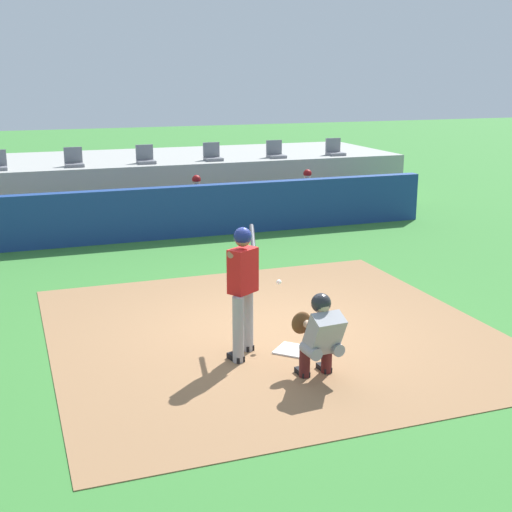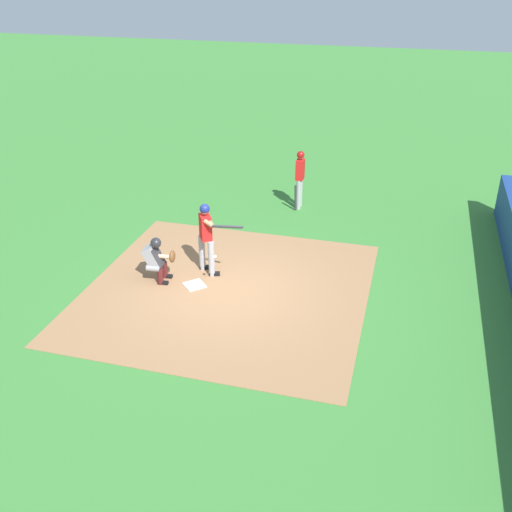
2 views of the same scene
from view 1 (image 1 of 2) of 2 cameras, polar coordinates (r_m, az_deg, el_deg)
name	(u,v)px [view 1 (image 1 of 2)]	position (r m, az deg, el deg)	size (l,w,h in m)	color
ground_plane	(272,332)	(10.47, 1.31, -6.23)	(80.00, 80.00, 0.00)	#387A33
dirt_infield	(272,332)	(10.47, 1.31, -6.20)	(6.40, 6.40, 0.01)	#936B47
home_plate	(293,350)	(9.77, 3.01, -7.67)	(0.44, 0.44, 0.02)	white
batter_at_plate	(243,283)	(9.28, -1.05, -2.24)	(0.77, 1.33, 1.80)	#99999E
catcher_crouched	(320,333)	(8.78, 5.21, -6.27)	(0.51, 1.82, 1.13)	gray
dugout_wall	(171,212)	(16.31, -6.94, 3.55)	(13.00, 0.30, 1.20)	navy
dugout_bench	(163,220)	(17.34, -7.65, 2.94)	(11.80, 0.44, 0.45)	olive
dugout_player_1	(198,201)	(17.31, -4.74, 4.51)	(0.49, 0.70, 1.30)	#939399
dugout_player_2	(309,194)	(18.30, 4.36, 5.08)	(0.49, 0.70, 1.30)	#939399
stands_platform	(136,181)	(20.55, -9.74, 6.05)	(15.00, 4.40, 1.40)	#9E9E99
stadium_seat_2	(74,161)	(18.69, -14.65, 7.52)	(0.46, 0.46, 0.48)	slate
stadium_seat_3	(146,158)	(18.95, -9.02, 7.91)	(0.46, 0.46, 0.48)	slate
stadium_seat_4	(213,155)	(19.38, -3.57, 8.21)	(0.46, 0.46, 0.48)	slate
stadium_seat_5	(275,153)	(19.98, 1.60, 8.43)	(0.46, 0.46, 0.48)	slate
stadium_seat_6	(335,150)	(20.73, 6.44, 8.58)	(0.46, 0.46, 0.48)	slate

